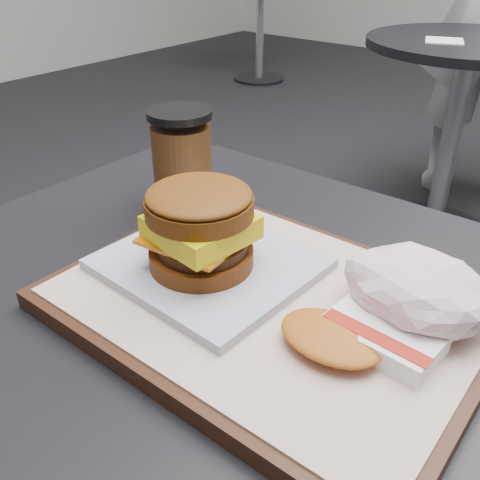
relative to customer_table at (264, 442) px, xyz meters
The scene contains 9 objects.
customer_table is the anchor object (origin of this frame).
serving_tray 0.20m from the customer_table, 58.19° to the right, with size 0.38×0.28×0.02m.
breakfast_sandwich 0.26m from the customer_table, behind, with size 0.20×0.18×0.09m.
hash_brown 0.24m from the customer_table, ahead, with size 0.12×0.09×0.02m.
crumpled_wrapper 0.27m from the customer_table, 23.50° to the left, with size 0.13×0.10×0.06m, color white, non-canonical shape.
coffee_cup 0.34m from the customer_table, 152.72° to the left, with size 0.08×0.08×0.12m.
neighbor_table 1.69m from the customer_table, 101.98° to the left, with size 0.70×0.70×0.75m.
napkin 1.61m from the customer_table, 104.69° to the left, with size 0.12×0.12×0.00m, color white.
bg_table_mid 4.00m from the customer_table, 126.87° to the left, with size 0.66×0.66×0.75m.
Camera 1 is at (0.23, -0.33, 1.08)m, focal length 40.00 mm.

